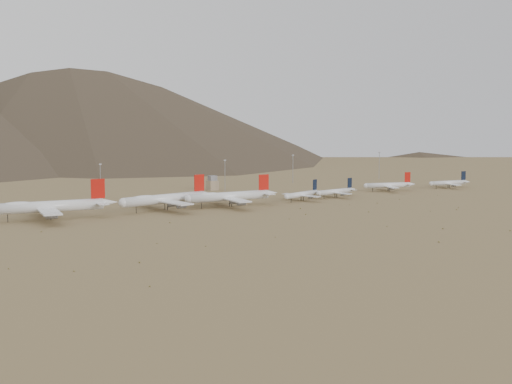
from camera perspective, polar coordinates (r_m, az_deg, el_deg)
ground at (r=473.24m, az=0.43°, el=-1.45°), size 3000.00×3000.00×0.00m
widebody_west at (r=448.20m, az=-16.28°, el=-1.11°), size 79.25×61.66×23.64m
widebody_centre at (r=475.30m, az=-7.30°, el=-0.54°), size 74.01×57.52×22.06m
widebody_east at (r=488.27m, az=-2.14°, el=-0.34°), size 71.05×54.80×21.10m
narrowbody_a at (r=522.76m, az=3.74°, el=-0.18°), size 42.18×31.35×14.38m
narrowbody_b at (r=544.00m, az=6.43°, el=0.04°), size 41.97×30.47×13.90m
narrowbody_c at (r=591.77m, az=10.60°, el=0.54°), size 44.57×33.14×15.21m
narrowbody_d at (r=626.71m, az=15.19°, el=0.72°), size 41.75×30.43×13.86m
control_tower at (r=590.00m, az=-3.50°, el=0.66°), size 8.00×8.00×12.00m
mast_west at (r=551.63m, az=-12.34°, el=1.04°), size 2.00×0.60×25.70m
mast_centre at (r=582.02m, az=-2.50°, el=1.47°), size 2.00×0.60×25.70m
mast_east at (r=646.84m, az=2.97°, el=1.98°), size 2.00×0.60×25.70m
mast_far_east at (r=697.82m, az=9.83°, el=2.23°), size 2.00×0.60×25.70m
desert_scrub at (r=398.08m, az=1.42°, el=-2.94°), size 389.18×174.96×0.91m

